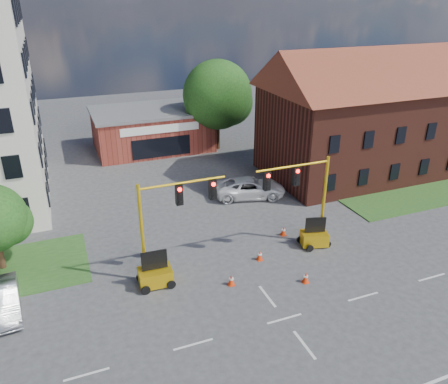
# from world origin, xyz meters

# --- Properties ---
(ground) EXTENTS (120.00, 120.00, 0.00)m
(ground) POSITION_xyz_m (0.00, 0.00, 0.00)
(ground) COLOR #3D3D3F
(ground) RESTS_ON ground
(grass_verge_ne) EXTENTS (14.00, 4.00, 0.08)m
(grass_verge_ne) POSITION_xyz_m (18.00, 9.00, 0.04)
(grass_verge_ne) COLOR #23521E
(grass_verge_ne) RESTS_ON ground
(lane_markings) EXTENTS (60.00, 36.00, 0.01)m
(lane_markings) POSITION_xyz_m (0.00, -3.00, 0.01)
(lane_markings) COLOR silver
(lane_markings) RESTS_ON ground
(brick_shop) EXTENTS (12.40, 8.40, 4.30)m
(brick_shop) POSITION_xyz_m (0.00, 29.98, 2.16)
(brick_shop) COLOR maroon
(brick_shop) RESTS_ON ground
(townhouse_row) EXTENTS (21.00, 11.00, 11.50)m
(townhouse_row) POSITION_xyz_m (18.00, 16.00, 5.93)
(townhouse_row) COLOR #4D2017
(townhouse_row) RESTS_ON ground
(tree_large) EXTENTS (7.59, 7.23, 9.52)m
(tree_large) POSITION_xyz_m (6.87, 27.08, 5.66)
(tree_large) COLOR #382114
(tree_large) RESTS_ON ground
(signal_mast_west) EXTENTS (5.30, 0.60, 6.20)m
(signal_mast_west) POSITION_xyz_m (-4.36, 6.00, 3.92)
(signal_mast_west) COLOR gray
(signal_mast_west) RESTS_ON ground
(signal_mast_east) EXTENTS (5.30, 0.60, 6.20)m
(signal_mast_east) POSITION_xyz_m (4.36, 6.00, 3.92)
(signal_mast_east) COLOR gray
(signal_mast_east) RESTS_ON ground
(trailer_west) EXTENTS (1.95, 1.35, 2.17)m
(trailer_west) POSITION_xyz_m (-5.56, 5.36, 0.68)
(trailer_west) COLOR gold
(trailer_west) RESTS_ON ground
(trailer_east) EXTENTS (2.00, 1.60, 1.99)m
(trailer_east) POSITION_xyz_m (5.39, 5.78, 0.62)
(trailer_east) COLOR gold
(trailer_east) RESTS_ON ground
(cone_a) EXTENTS (0.40, 0.40, 0.70)m
(cone_a) POSITION_xyz_m (-1.48, 3.73, 0.34)
(cone_a) COLOR red
(cone_a) RESTS_ON ground
(cone_b) EXTENTS (0.40, 0.40, 0.70)m
(cone_b) POSITION_xyz_m (1.21, 5.49, 0.34)
(cone_b) COLOR red
(cone_b) RESTS_ON ground
(cone_c) EXTENTS (0.40, 0.40, 0.70)m
(cone_c) POSITION_xyz_m (2.68, 2.36, 0.34)
(cone_c) COLOR red
(cone_c) RESTS_ON ground
(cone_d) EXTENTS (0.40, 0.40, 0.70)m
(cone_d) POSITION_xyz_m (4.12, 7.72, 0.34)
(cone_d) COLOR red
(cone_d) RESTS_ON ground
(pickup_white) EXTENTS (6.31, 4.06, 1.62)m
(pickup_white) POSITION_xyz_m (4.60, 14.41, 0.81)
(pickup_white) COLOR white
(pickup_white) RESTS_ON ground
(sedan_silver_front) EXTENTS (1.92, 4.52, 1.45)m
(sedan_silver_front) POSITION_xyz_m (-13.58, 5.99, 0.72)
(sedan_silver_front) COLOR #A0A1A7
(sedan_silver_front) RESTS_ON ground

